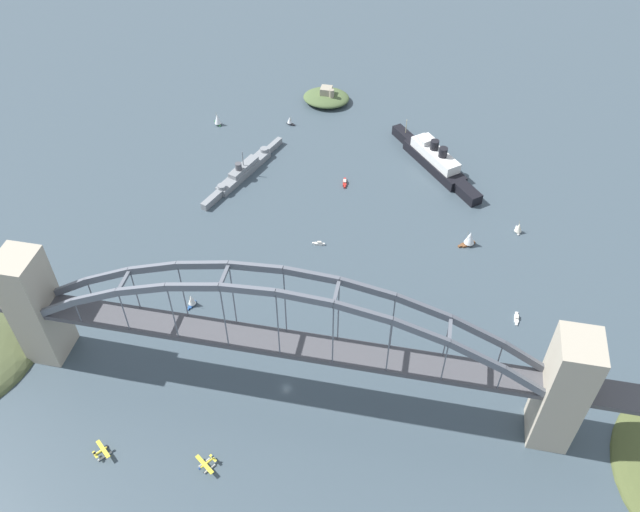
{
  "coord_description": "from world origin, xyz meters",
  "views": [
    {
      "loc": [
        48.43,
        -164.9,
        252.69
      ],
      "look_at": [
        0.0,
        79.78,
        8.0
      ],
      "focal_mm": 36.63,
      "sensor_mm": 36.0,
      "label": 1
    }
  ],
  "objects_px": {
    "small_boat_5": "(517,318)",
    "small_boat_8": "(519,228)",
    "small_boat_3": "(345,183)",
    "ocean_liner": "(435,160)",
    "small_boat_1": "(470,238)",
    "harbor_arch_bridge": "(283,344)",
    "small_boat_4": "(290,120)",
    "small_boat_0": "(218,119)",
    "small_boat_6": "(319,243)",
    "fort_island_mid_harbor": "(326,97)",
    "naval_cruiser": "(243,171)",
    "small_boat_7": "(245,267)",
    "seaplane_taxiing_near_bridge": "(206,464)",
    "small_boat_2": "(191,300)",
    "seaplane_second_in_formation": "(102,452)"
  },
  "relations": [
    {
      "from": "small_boat_7",
      "to": "small_boat_8",
      "type": "relative_size",
      "value": 0.89
    },
    {
      "from": "small_boat_1",
      "to": "seaplane_taxiing_near_bridge",
      "type": "bearing_deg",
      "value": -123.01
    },
    {
      "from": "harbor_arch_bridge",
      "to": "small_boat_6",
      "type": "relative_size",
      "value": 40.91
    },
    {
      "from": "fort_island_mid_harbor",
      "to": "small_boat_5",
      "type": "height_order",
      "value": "fort_island_mid_harbor"
    },
    {
      "from": "fort_island_mid_harbor",
      "to": "small_boat_7",
      "type": "height_order",
      "value": "fort_island_mid_harbor"
    },
    {
      "from": "small_boat_0",
      "to": "small_boat_6",
      "type": "height_order",
      "value": "small_boat_0"
    },
    {
      "from": "seaplane_taxiing_near_bridge",
      "to": "small_boat_3",
      "type": "height_order",
      "value": "seaplane_taxiing_near_bridge"
    },
    {
      "from": "small_boat_6",
      "to": "small_boat_3",
      "type": "bearing_deg",
      "value": 84.93
    },
    {
      "from": "small_boat_5",
      "to": "small_boat_8",
      "type": "height_order",
      "value": "small_boat_8"
    },
    {
      "from": "naval_cruiser",
      "to": "seaplane_second_in_formation",
      "type": "xyz_separation_m",
      "value": [
        -4.99,
        -197.59,
        -1.24
      ]
    },
    {
      "from": "small_boat_2",
      "to": "small_boat_5",
      "type": "distance_m",
      "value": 164.97
    },
    {
      "from": "small_boat_3",
      "to": "small_boat_8",
      "type": "height_order",
      "value": "small_boat_8"
    },
    {
      "from": "ocean_liner",
      "to": "small_boat_1",
      "type": "bearing_deg",
      "value": -70.58
    },
    {
      "from": "harbor_arch_bridge",
      "to": "small_boat_4",
      "type": "height_order",
      "value": "harbor_arch_bridge"
    },
    {
      "from": "small_boat_8",
      "to": "small_boat_6",
      "type": "bearing_deg",
      "value": -163.58
    },
    {
      "from": "naval_cruiser",
      "to": "small_boat_2",
      "type": "xyz_separation_m",
      "value": [
        4.31,
        -110.45,
        0.69
      ]
    },
    {
      "from": "small_boat_8",
      "to": "small_boat_2",
      "type": "bearing_deg",
      "value": -151.61
    },
    {
      "from": "small_boat_3",
      "to": "naval_cruiser",
      "type": "bearing_deg",
      "value": -176.66
    },
    {
      "from": "naval_cruiser",
      "to": "small_boat_5",
      "type": "xyz_separation_m",
      "value": [
        167.68,
        -87.79,
        -2.44
      ]
    },
    {
      "from": "small_boat_6",
      "to": "small_boat_5",
      "type": "bearing_deg",
      "value": -17.47
    },
    {
      "from": "small_boat_3",
      "to": "small_boat_8",
      "type": "relative_size",
      "value": 1.25
    },
    {
      "from": "small_boat_1",
      "to": "small_boat_2",
      "type": "bearing_deg",
      "value": -152.01
    },
    {
      "from": "harbor_arch_bridge",
      "to": "fort_island_mid_harbor",
      "type": "xyz_separation_m",
      "value": [
        -28.3,
        246.45,
        -28.95
      ]
    },
    {
      "from": "small_boat_2",
      "to": "small_boat_0",
      "type": "bearing_deg",
      "value": 103.04
    },
    {
      "from": "fort_island_mid_harbor",
      "to": "small_boat_4",
      "type": "xyz_separation_m",
      "value": [
        -19.32,
        -34.09,
        -0.56
      ]
    },
    {
      "from": "seaplane_taxiing_near_bridge",
      "to": "small_boat_0",
      "type": "relative_size",
      "value": 1.04
    },
    {
      "from": "ocean_liner",
      "to": "small_boat_7",
      "type": "distance_m",
      "value": 145.99
    },
    {
      "from": "small_boat_7",
      "to": "small_boat_1",
      "type": "bearing_deg",
      "value": 19.63
    },
    {
      "from": "fort_island_mid_harbor",
      "to": "small_boat_6",
      "type": "xyz_separation_m",
      "value": [
        24.2,
        -149.78,
        -2.95
      ]
    },
    {
      "from": "naval_cruiser",
      "to": "small_boat_8",
      "type": "distance_m",
      "value": 170.75
    },
    {
      "from": "seaplane_taxiing_near_bridge",
      "to": "seaplane_second_in_formation",
      "type": "relative_size",
      "value": 1.1
    },
    {
      "from": "small_boat_1",
      "to": "small_boat_6",
      "type": "height_order",
      "value": "small_boat_1"
    },
    {
      "from": "fort_island_mid_harbor",
      "to": "small_boat_6",
      "type": "height_order",
      "value": "fort_island_mid_harbor"
    },
    {
      "from": "small_boat_3",
      "to": "small_boat_6",
      "type": "height_order",
      "value": "small_boat_6"
    },
    {
      "from": "naval_cruiser",
      "to": "small_boat_4",
      "type": "bearing_deg",
      "value": 75.79
    },
    {
      "from": "small_boat_2",
      "to": "small_boat_4",
      "type": "xyz_separation_m",
      "value": [
        11.4,
        172.47,
        -0.55
      ]
    },
    {
      "from": "small_boat_1",
      "to": "small_boat_0",
      "type": "bearing_deg",
      "value": 153.03
    },
    {
      "from": "small_boat_1",
      "to": "small_boat_6",
      "type": "distance_m",
      "value": 84.5
    },
    {
      "from": "small_boat_4",
      "to": "small_boat_7",
      "type": "height_order",
      "value": "small_boat_4"
    },
    {
      "from": "naval_cruiser",
      "to": "small_boat_8",
      "type": "height_order",
      "value": "naval_cruiser"
    },
    {
      "from": "naval_cruiser",
      "to": "small_boat_5",
      "type": "height_order",
      "value": "naval_cruiser"
    },
    {
      "from": "naval_cruiser",
      "to": "seaplane_taxiing_near_bridge",
      "type": "relative_size",
      "value": 7.91
    },
    {
      "from": "harbor_arch_bridge",
      "to": "small_boat_0",
      "type": "height_order",
      "value": "harbor_arch_bridge"
    },
    {
      "from": "ocean_liner",
      "to": "small_boat_2",
      "type": "relative_size",
      "value": 8.91
    },
    {
      "from": "naval_cruiser",
      "to": "small_boat_6",
      "type": "distance_m",
      "value": 79.97
    },
    {
      "from": "harbor_arch_bridge",
      "to": "small_boat_8",
      "type": "distance_m",
      "value": 169.69
    },
    {
      "from": "small_boat_3",
      "to": "small_boat_5",
      "type": "height_order",
      "value": "small_boat_3"
    },
    {
      "from": "harbor_arch_bridge",
      "to": "naval_cruiser",
      "type": "bearing_deg",
      "value": 112.84
    },
    {
      "from": "naval_cruiser",
      "to": "small_boat_8",
      "type": "bearing_deg",
      "value": -7.13
    },
    {
      "from": "ocean_liner",
      "to": "small_boat_3",
      "type": "height_order",
      "value": "ocean_liner"
    }
  ]
}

